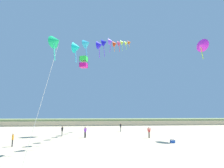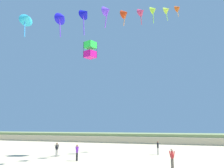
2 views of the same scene
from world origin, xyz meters
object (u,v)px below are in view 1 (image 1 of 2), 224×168
Objects in this scene: person_far_left at (121,127)px; person_near_left at (62,130)px; person_near_right at (85,131)px; person_far_right at (149,131)px; large_kite_mid_trail at (201,45)px; person_mid_center at (13,139)px; beach_cooler at (173,141)px; large_kite_low_lead at (84,62)px.

person_near_left is at bearing -149.52° from person_far_left.
person_far_left is at bearing 30.48° from person_near_left.
person_far_right is (10.20, -1.34, 0.01)m from person_near_right.
person_far_left reaches higher than person_near_left.
person_mid_center is at bearing -171.30° from large_kite_mid_trail.
person_far_left is (7.18, 8.70, 0.03)m from person_near_right.
person_near_right reaches higher than beach_cooler.
person_far_left is at bearing 137.24° from large_kite_mid_trail.
person_far_right is at bearing -73.26° from person_far_left.
person_mid_center is 31.59m from large_kite_mid_trail.
person_far_left reaches higher than beach_cooler.
large_kite_low_lead reaches higher than person_mid_center.
person_mid_center is 0.87× the size of person_far_left.
large_kite_mid_trail is at bearing -19.36° from large_kite_low_lead.
person_far_right is (3.02, -10.04, -0.02)m from person_far_left.
person_near_right is at bearing 40.63° from person_mid_center.
person_near_right is 13.69m from large_kite_low_lead.
person_far_right is at bearing 17.09° from person_mid_center.
person_far_right is (18.34, 5.64, 0.11)m from person_mid_center.
person_near_left is at bearing 151.17° from beach_cooler.
beach_cooler is (1.48, -5.16, -0.79)m from person_far_right.
large_kite_mid_trail is at bearing -42.76° from person_far_left.
person_near_left is 17.90m from beach_cooler.
person_near_right is at bearing 172.52° from person_far_right.
large_kite_low_lead is 21.52m from beach_cooler.
large_kite_low_lead is at bearing 35.82° from person_near_left.
person_mid_center is at bearing -134.33° from person_far_left.
person_far_left is 3.05× the size of beach_cooler.
person_near_left is 0.98× the size of person_near_right.
large_kite_mid_trail reaches higher than large_kite_low_lead.
person_near_right is at bearing -79.59° from large_kite_low_lead.
person_far_right is at bearing -13.74° from person_near_left.
person_mid_center is 0.89× the size of person_far_right.
person_far_right is 0.47× the size of large_kite_mid_trail.
large_kite_low_lead is at bearing 57.28° from person_mid_center.
person_far_left reaches higher than person_far_right.
large_kite_low_lead is at bearing -151.83° from person_far_left.
person_near_right is 24.50m from large_kite_mid_trail.
large_kite_mid_trail is at bearing 8.70° from person_mid_center.
large_kite_mid_trail is (20.37, -7.16, 1.57)m from large_kite_low_lead.
person_far_left is 10.49m from person_far_right.
person_near_right is at bearing 150.93° from beach_cooler.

